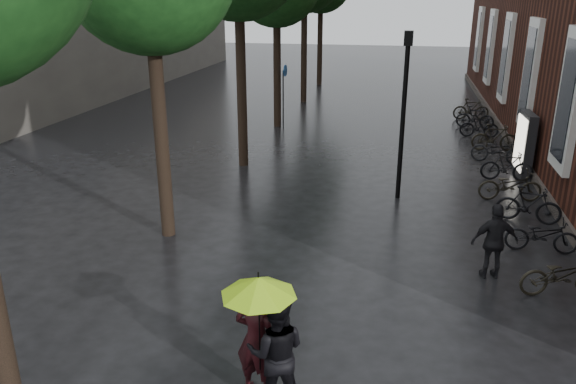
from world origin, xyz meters
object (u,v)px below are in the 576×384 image
(person_burgundy, at_px, (256,339))
(parked_bicycles, at_px, (501,159))
(person_black, at_px, (276,353))
(pedestrian_walking, at_px, (495,242))
(ad_lightbox, at_px, (525,145))
(lamp_post, at_px, (404,100))

(person_burgundy, xyz_separation_m, parked_bicycles, (5.08, 11.91, -0.43))
(person_black, bearing_deg, pedestrian_walking, -135.72)
(ad_lightbox, bearing_deg, parked_bicycles, 163.95)
(ad_lightbox, distance_m, lamp_post, 5.12)
(person_burgundy, xyz_separation_m, pedestrian_walking, (3.86, 4.40, -0.09))
(parked_bicycles, distance_m, ad_lightbox, 0.86)
(pedestrian_walking, relative_size, parked_bicycles, 0.09)
(person_burgundy, distance_m, parked_bicycles, 12.95)
(person_burgundy, height_order, lamp_post, lamp_post)
(ad_lightbox, xyz_separation_m, lamp_post, (-3.84, -2.88, 1.79))
(ad_lightbox, bearing_deg, person_black, -116.30)
(lamp_post, bearing_deg, ad_lightbox, 36.92)
(pedestrian_walking, relative_size, lamp_post, 0.35)
(person_burgundy, distance_m, lamp_post, 9.26)
(parked_bicycles, bearing_deg, ad_lightbox, -13.90)
(person_black, height_order, pedestrian_walking, person_black)
(person_burgundy, xyz_separation_m, ad_lightbox, (5.71, 11.75, 0.13))
(person_burgundy, distance_m, ad_lightbox, 13.06)
(person_burgundy, height_order, person_black, person_burgundy)
(pedestrian_walking, bearing_deg, person_burgundy, 37.48)
(person_black, distance_m, pedestrian_walking, 5.80)
(ad_lightbox, relative_size, lamp_post, 0.44)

